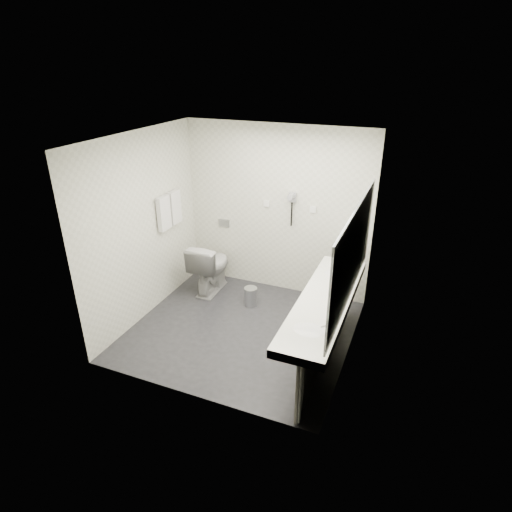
% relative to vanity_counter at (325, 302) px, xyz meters
% --- Properties ---
extents(floor, '(2.80, 2.80, 0.00)m').
position_rel_vanity_counter_xyz_m(floor, '(-1.12, 0.20, -0.80)').
color(floor, '#242428').
rests_on(floor, ground).
extents(ceiling, '(2.80, 2.80, 0.00)m').
position_rel_vanity_counter_xyz_m(ceiling, '(-1.12, 0.20, 1.70)').
color(ceiling, white).
rests_on(ceiling, wall_back).
extents(wall_back, '(2.80, 0.00, 2.80)m').
position_rel_vanity_counter_xyz_m(wall_back, '(-1.12, 1.50, 0.45)').
color(wall_back, silver).
rests_on(wall_back, floor).
extents(wall_front, '(2.80, 0.00, 2.80)m').
position_rel_vanity_counter_xyz_m(wall_front, '(-1.12, -1.10, 0.45)').
color(wall_front, silver).
rests_on(wall_front, floor).
extents(wall_left, '(0.00, 2.60, 2.60)m').
position_rel_vanity_counter_xyz_m(wall_left, '(-2.52, 0.20, 0.45)').
color(wall_left, silver).
rests_on(wall_left, floor).
extents(wall_right, '(0.00, 2.60, 2.60)m').
position_rel_vanity_counter_xyz_m(wall_right, '(0.27, 0.20, 0.45)').
color(wall_right, silver).
rests_on(wall_right, floor).
extents(vanity_counter, '(0.55, 2.20, 0.10)m').
position_rel_vanity_counter_xyz_m(vanity_counter, '(0.00, 0.00, 0.00)').
color(vanity_counter, white).
rests_on(vanity_counter, floor).
extents(vanity_panel, '(0.03, 2.15, 0.75)m').
position_rel_vanity_counter_xyz_m(vanity_panel, '(0.02, 0.00, -0.42)').
color(vanity_panel, gray).
rests_on(vanity_panel, floor).
extents(vanity_post_near, '(0.06, 0.06, 0.75)m').
position_rel_vanity_counter_xyz_m(vanity_post_near, '(0.05, -1.04, -0.42)').
color(vanity_post_near, silver).
rests_on(vanity_post_near, floor).
extents(vanity_post_far, '(0.06, 0.06, 0.75)m').
position_rel_vanity_counter_xyz_m(vanity_post_far, '(0.05, 1.04, -0.42)').
color(vanity_post_far, silver).
rests_on(vanity_post_far, floor).
extents(mirror, '(0.02, 2.20, 1.05)m').
position_rel_vanity_counter_xyz_m(mirror, '(0.26, 0.00, 0.65)').
color(mirror, '#B2BCC6').
rests_on(mirror, wall_right).
extents(basin_near, '(0.40, 0.31, 0.05)m').
position_rel_vanity_counter_xyz_m(basin_near, '(0.00, -0.65, 0.04)').
color(basin_near, white).
rests_on(basin_near, vanity_counter).
extents(basin_far, '(0.40, 0.31, 0.05)m').
position_rel_vanity_counter_xyz_m(basin_far, '(0.00, 0.65, 0.04)').
color(basin_far, white).
rests_on(basin_far, vanity_counter).
extents(faucet_near, '(0.04, 0.04, 0.15)m').
position_rel_vanity_counter_xyz_m(faucet_near, '(0.19, -0.65, 0.12)').
color(faucet_near, silver).
rests_on(faucet_near, vanity_counter).
extents(faucet_far, '(0.04, 0.04, 0.15)m').
position_rel_vanity_counter_xyz_m(faucet_far, '(0.19, 0.65, 0.12)').
color(faucet_far, silver).
rests_on(faucet_far, vanity_counter).
extents(soap_bottle_a, '(0.05, 0.05, 0.11)m').
position_rel_vanity_counter_xyz_m(soap_bottle_a, '(0.10, 0.14, 0.11)').
color(soap_bottle_a, beige).
rests_on(soap_bottle_a, vanity_counter).
extents(soap_bottle_b, '(0.08, 0.08, 0.09)m').
position_rel_vanity_counter_xyz_m(soap_bottle_b, '(0.05, 0.11, 0.10)').
color(soap_bottle_b, beige).
rests_on(soap_bottle_b, vanity_counter).
extents(soap_bottle_c, '(0.07, 0.07, 0.13)m').
position_rel_vanity_counter_xyz_m(soap_bottle_c, '(0.17, 0.04, 0.12)').
color(soap_bottle_c, beige).
rests_on(soap_bottle_c, vanity_counter).
extents(glass_left, '(0.06, 0.06, 0.10)m').
position_rel_vanity_counter_xyz_m(glass_left, '(0.20, 0.32, 0.10)').
color(glass_left, silver).
rests_on(glass_left, vanity_counter).
extents(glass_right, '(0.07, 0.07, 0.10)m').
position_rel_vanity_counter_xyz_m(glass_right, '(0.08, 0.42, 0.10)').
color(glass_right, silver).
rests_on(glass_right, vanity_counter).
extents(toilet, '(0.47, 0.80, 0.80)m').
position_rel_vanity_counter_xyz_m(toilet, '(-2.00, 1.02, -0.40)').
color(toilet, white).
rests_on(toilet, floor).
extents(flush_plate, '(0.18, 0.02, 0.12)m').
position_rel_vanity_counter_xyz_m(flush_plate, '(-1.98, 1.49, 0.15)').
color(flush_plate, '#B2B5BA').
rests_on(flush_plate, wall_back).
extents(pedal_bin, '(0.20, 0.20, 0.26)m').
position_rel_vanity_counter_xyz_m(pedal_bin, '(-1.26, 0.84, -0.67)').
color(pedal_bin, '#B2B5BA').
rests_on(pedal_bin, floor).
extents(bin_lid, '(0.19, 0.19, 0.02)m').
position_rel_vanity_counter_xyz_m(bin_lid, '(-1.26, 0.84, -0.53)').
color(bin_lid, '#B2B5BA').
rests_on(bin_lid, pedal_bin).
extents(towel_rail, '(0.02, 0.62, 0.02)m').
position_rel_vanity_counter_xyz_m(towel_rail, '(-2.47, 0.75, 0.75)').
color(towel_rail, silver).
rests_on(towel_rail, wall_left).
extents(towel_near, '(0.07, 0.24, 0.48)m').
position_rel_vanity_counter_xyz_m(towel_near, '(-2.46, 0.61, 0.53)').
color(towel_near, white).
rests_on(towel_near, towel_rail).
extents(towel_far, '(0.07, 0.24, 0.48)m').
position_rel_vanity_counter_xyz_m(towel_far, '(-2.46, 0.89, 0.53)').
color(towel_far, white).
rests_on(towel_far, towel_rail).
extents(dryer_cradle, '(0.10, 0.04, 0.14)m').
position_rel_vanity_counter_xyz_m(dryer_cradle, '(-0.88, 1.47, 0.70)').
color(dryer_cradle, '#949599').
rests_on(dryer_cradle, wall_back).
extents(dryer_barrel, '(0.08, 0.14, 0.08)m').
position_rel_vanity_counter_xyz_m(dryer_barrel, '(-0.88, 1.40, 0.73)').
color(dryer_barrel, '#949599').
rests_on(dryer_barrel, dryer_cradle).
extents(dryer_cord, '(0.02, 0.02, 0.35)m').
position_rel_vanity_counter_xyz_m(dryer_cord, '(-0.88, 1.46, 0.45)').
color(dryer_cord, black).
rests_on(dryer_cord, dryer_cradle).
extents(switch_plate_a, '(0.09, 0.02, 0.09)m').
position_rel_vanity_counter_xyz_m(switch_plate_a, '(-1.27, 1.49, 0.55)').
color(switch_plate_a, white).
rests_on(switch_plate_a, wall_back).
extents(switch_plate_b, '(0.09, 0.02, 0.09)m').
position_rel_vanity_counter_xyz_m(switch_plate_b, '(-0.57, 1.49, 0.55)').
color(switch_plate_b, white).
rests_on(switch_plate_b, wall_back).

